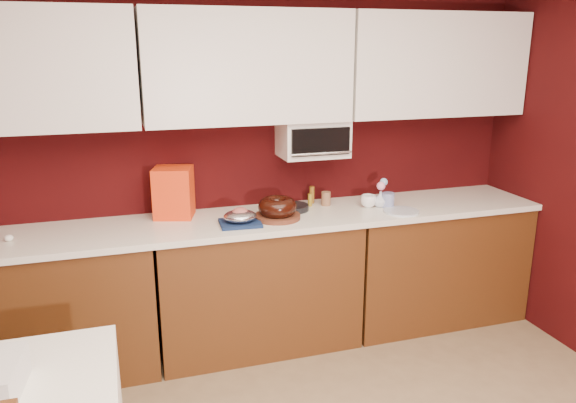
# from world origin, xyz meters

# --- Properties ---
(wall_back) EXTENTS (4.00, 0.02, 2.50)m
(wall_back) POSITION_xyz_m (0.00, 2.25, 1.25)
(wall_back) COLOR #340707
(wall_back) RESTS_ON floor
(base_cabinet_left) EXTENTS (1.31, 0.58, 0.86)m
(base_cabinet_left) POSITION_xyz_m (-1.33, 1.94, 0.43)
(base_cabinet_left) COLOR #522B10
(base_cabinet_left) RESTS_ON floor
(base_cabinet_center) EXTENTS (1.31, 0.58, 0.86)m
(base_cabinet_center) POSITION_xyz_m (0.00, 1.94, 0.43)
(base_cabinet_center) COLOR #522B10
(base_cabinet_center) RESTS_ON floor
(base_cabinet_right) EXTENTS (1.31, 0.58, 0.86)m
(base_cabinet_right) POSITION_xyz_m (1.33, 1.94, 0.43)
(base_cabinet_right) COLOR #522B10
(base_cabinet_right) RESTS_ON floor
(countertop) EXTENTS (4.00, 0.62, 0.04)m
(countertop) POSITION_xyz_m (0.00, 1.94, 0.88)
(countertop) COLOR silver
(countertop) RESTS_ON base_cabinet_center
(upper_cabinet_left) EXTENTS (1.31, 0.33, 0.70)m
(upper_cabinet_left) POSITION_xyz_m (-1.33, 2.08, 1.85)
(upper_cabinet_left) COLOR white
(upper_cabinet_left) RESTS_ON wall_back
(upper_cabinet_center) EXTENTS (1.31, 0.33, 0.70)m
(upper_cabinet_center) POSITION_xyz_m (0.00, 2.08, 1.85)
(upper_cabinet_center) COLOR white
(upper_cabinet_center) RESTS_ON wall_back
(upper_cabinet_right) EXTENTS (1.31, 0.33, 0.70)m
(upper_cabinet_right) POSITION_xyz_m (1.33, 2.08, 1.85)
(upper_cabinet_right) COLOR white
(upper_cabinet_right) RESTS_ON wall_back
(toaster_oven) EXTENTS (0.45, 0.30, 0.25)m
(toaster_oven) POSITION_xyz_m (0.45, 2.10, 1.38)
(toaster_oven) COLOR white
(toaster_oven) RESTS_ON upper_cabinet_center
(toaster_oven_door) EXTENTS (0.40, 0.02, 0.18)m
(toaster_oven_door) POSITION_xyz_m (0.45, 1.94, 1.38)
(toaster_oven_door) COLOR black
(toaster_oven_door) RESTS_ON toaster_oven
(toaster_oven_handle) EXTENTS (0.42, 0.02, 0.02)m
(toaster_oven_handle) POSITION_xyz_m (0.45, 1.93, 1.30)
(toaster_oven_handle) COLOR silver
(toaster_oven_handle) RESTS_ON toaster_oven
(cake_base) EXTENTS (0.31, 0.31, 0.03)m
(cake_base) POSITION_xyz_m (0.13, 1.88, 0.91)
(cake_base) COLOR #5C2C1B
(cake_base) RESTS_ON countertop
(bundt_cake) EXTENTS (0.33, 0.33, 0.10)m
(bundt_cake) POSITION_xyz_m (0.13, 1.88, 0.98)
(bundt_cake) COLOR black
(bundt_cake) RESTS_ON cake_base
(navy_towel) EXTENTS (0.27, 0.23, 0.02)m
(navy_towel) POSITION_xyz_m (-0.13, 1.83, 0.91)
(navy_towel) COLOR #132349
(navy_towel) RESTS_ON countertop
(foil_ham_nest) EXTENTS (0.23, 0.20, 0.08)m
(foil_ham_nest) POSITION_xyz_m (-0.13, 1.83, 0.96)
(foil_ham_nest) COLOR silver
(foil_ham_nest) RESTS_ON navy_towel
(roasted_ham) EXTENTS (0.12, 0.11, 0.07)m
(roasted_ham) POSITION_xyz_m (-0.13, 1.83, 0.98)
(roasted_ham) COLOR #B35A52
(roasted_ham) RESTS_ON foil_ham_nest
(pandoro_box) EXTENTS (0.29, 0.28, 0.33)m
(pandoro_box) POSITION_xyz_m (-0.49, 2.12, 1.06)
(pandoro_box) COLOR red
(pandoro_box) RESTS_ON countertop
(dark_pan) EXTENTS (0.28, 0.28, 0.04)m
(dark_pan) POSITION_xyz_m (0.29, 2.03, 0.92)
(dark_pan) COLOR black
(dark_pan) RESTS_ON countertop
(coffee_mug) EXTENTS (0.12, 0.12, 0.10)m
(coffee_mug) POSITION_xyz_m (0.81, 1.95, 0.95)
(coffee_mug) COLOR white
(coffee_mug) RESTS_ON countertop
(blue_jar) EXTENTS (0.09, 0.09, 0.10)m
(blue_jar) POSITION_xyz_m (0.94, 1.90, 0.95)
(blue_jar) COLOR navy
(blue_jar) RESTS_ON countertop
(flower_vase) EXTENTS (0.08, 0.08, 0.12)m
(flower_vase) POSITION_xyz_m (0.89, 1.93, 0.96)
(flower_vase) COLOR silver
(flower_vase) RESTS_ON countertop
(flower_pink) EXTENTS (0.06, 0.06, 0.06)m
(flower_pink) POSITION_xyz_m (0.89, 1.93, 1.05)
(flower_pink) COLOR pink
(flower_pink) RESTS_ON flower_vase
(flower_blue) EXTENTS (0.05, 0.05, 0.05)m
(flower_blue) POSITION_xyz_m (0.92, 1.95, 1.07)
(flower_blue) COLOR #89B2DC
(flower_blue) RESTS_ON flower_vase
(china_plate) EXTENTS (0.29, 0.29, 0.01)m
(china_plate) POSITION_xyz_m (0.97, 1.77, 0.91)
(china_plate) COLOR silver
(china_plate) RESTS_ON countertop
(amber_bottle) EXTENTS (0.04, 0.04, 0.09)m
(amber_bottle) POSITION_xyz_m (0.43, 2.09, 0.94)
(amber_bottle) COLOR olive
(amber_bottle) RESTS_ON countertop
(paper_cup) EXTENTS (0.08, 0.08, 0.10)m
(paper_cup) POSITION_xyz_m (0.55, 2.08, 0.95)
(paper_cup) COLOR brown
(paper_cup) RESTS_ON countertop
(egg_left) EXTENTS (0.06, 0.05, 0.04)m
(egg_left) POSITION_xyz_m (-1.46, 1.92, 0.92)
(egg_left) COLOR white
(egg_left) RESTS_ON countertop
(amber_bottle_tall) EXTENTS (0.04, 0.04, 0.12)m
(amber_bottle_tall) POSITION_xyz_m (0.47, 2.16, 0.96)
(amber_bottle_tall) COLOR brown
(amber_bottle_tall) RESTS_ON countertop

